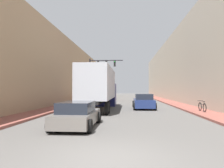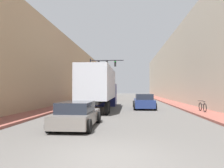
{
  "view_description": "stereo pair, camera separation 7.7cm",
  "coord_description": "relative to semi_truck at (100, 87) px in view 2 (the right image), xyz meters",
  "views": [
    {
      "loc": [
        0.55,
        -6.17,
        1.96
      ],
      "look_at": [
        -0.66,
        10.23,
        2.36
      ],
      "focal_mm": 35.0,
      "sensor_mm": 36.0,
      "label": 1
    },
    {
      "loc": [
        0.62,
        -6.16,
        1.96
      ],
      "look_at": [
        -0.66,
        10.23,
        2.36
      ],
      "focal_mm": 35.0,
      "sensor_mm": 36.0,
      "label": 2
    }
  ],
  "objects": [
    {
      "name": "sidewalk_right",
      "position": [
        8.83,
        14.81,
        -2.08
      ],
      "size": [
        2.13,
        80.0,
        0.15
      ],
      "color": "brown",
      "rests_on": "ground"
    },
    {
      "name": "semi_truck",
      "position": [
        0.0,
        0.0,
        0.0
      ],
      "size": [
        2.51,
        12.19,
        3.91
      ],
      "color": "#B2B7C1",
      "rests_on": "ground"
    },
    {
      "name": "sidewalk_left",
      "position": [
        -4.46,
        14.81,
        -2.08
      ],
      "size": [
        2.13,
        80.0,
        0.15
      ],
      "color": "brown",
      "rests_on": "ground"
    },
    {
      "name": "parked_bicycle",
      "position": [
        8.8,
        -3.0,
        -1.63
      ],
      "size": [
        0.44,
        1.82,
        0.86
      ],
      "color": "black",
      "rests_on": "sidewalk_right"
    },
    {
      "name": "suv_car",
      "position": [
        4.3,
        0.99,
        -1.44
      ],
      "size": [
        2.14,
        4.92,
        1.5
      ],
      "color": "navy",
      "rests_on": "ground"
    },
    {
      "name": "ground_plane",
      "position": [
        2.19,
        -15.19,
        -2.16
      ],
      "size": [
        200.0,
        200.0,
        0.0
      ],
      "primitive_type": "plane",
      "color": "#565451"
    },
    {
      "name": "sedan_car",
      "position": [
        0.1,
        -10.17,
        -1.53
      ],
      "size": [
        2.03,
        4.41,
        1.32
      ],
      "color": "slate",
      "rests_on": "ground"
    },
    {
      "name": "building_left",
      "position": [
        -8.53,
        14.81,
        2.4
      ],
      "size": [
        6.0,
        80.0,
        9.12
      ],
      "color": "tan",
      "rests_on": "ground"
    },
    {
      "name": "traffic_signal_gantry",
      "position": [
        -1.9,
        12.53,
        2.63
      ],
      "size": [
        5.32,
        0.35,
        6.78
      ],
      "color": "black",
      "rests_on": "ground"
    },
    {
      "name": "building_right",
      "position": [
        12.9,
        14.81,
        3.38
      ],
      "size": [
        6.0,
        80.0,
        11.07
      ],
      "color": "#BCB29E",
      "rests_on": "ground"
    }
  ]
}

